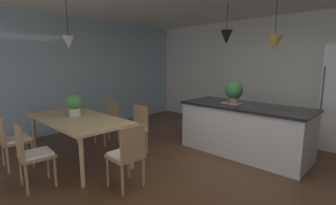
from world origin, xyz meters
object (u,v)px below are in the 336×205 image
Objects in this scene: chair_far_right at (135,128)px; chair_near_left at (13,139)px; chair_far_left at (108,120)px; kitchen_island at (244,129)px; potted_plant_on_island at (234,91)px; dining_table at (78,121)px; potted_plant_on_table at (74,104)px; chair_near_right at (32,153)px; chair_kitchen_end at (127,154)px.

chair_near_left is at bearing -117.31° from chair_far_right.
kitchen_island is (2.32, 1.37, -0.01)m from chair_far_left.
chair_far_left is at bearing -146.64° from potted_plant_on_island.
dining_table is 2.27× the size of chair_far_right.
chair_far_right is 1.13m from potted_plant_on_table.
kitchen_island reaches higher than chair_near_left.
kitchen_island is 0.70m from potted_plant_on_island.
chair_far_left is 0.39× the size of kitchen_island.
dining_table is 0.99m from chair_near_right.
chair_far_left is (-1.81, 0.86, 0.00)m from chair_kitchen_end.
potted_plant_on_island is (0.28, 2.23, 0.65)m from chair_kitchen_end.
chair_near_right is 2.25× the size of potted_plant_on_table.
chair_far_right is 1.98m from kitchen_island.
dining_table is 4.86× the size of potted_plant_on_island.
potted_plant_on_table is (-1.51, 0.03, 0.48)m from chair_kitchen_end.
potted_plant_on_table is at bearing -125.67° from chair_far_right.
potted_plant_on_table reaches higher than chair_far_right.
chair_kitchen_end is (1.36, -0.00, -0.20)m from dining_table.
chair_far_left is (-0.45, 0.86, -0.20)m from dining_table.
chair_kitchen_end is 2.00m from chair_far_left.
dining_table is 5.11× the size of potted_plant_on_table.
chair_near_left is 3.87m from kitchen_island.
chair_near_left and chair_far_right have the same top height.
kitchen_island is at bearing 77.04° from chair_kitchen_end.
chair_kitchen_end is at bearing 25.50° from chair_near_left.
potted_plant_on_island is (1.19, 1.37, 0.65)m from chair_far_right.
chair_kitchen_end is 1.59m from potted_plant_on_table.
chair_near_right is at bearing 0.01° from chair_near_left.
kitchen_island is (2.32, 3.09, -0.01)m from chair_near_left.
chair_far_left is 2.25× the size of potted_plant_on_table.
chair_far_right is (0.89, 1.72, 0.00)m from chair_near_left.
chair_far_left is at bearing 109.39° from potted_plant_on_table.
chair_near_left is at bearing -154.50° from chair_kitchen_end.
dining_table is 2.27× the size of chair_far_left.
chair_far_right is (0.00, 1.72, 0.00)m from chair_near_right.
dining_table is at bearing -129.97° from kitchen_island.
chair_far_left is (-0.89, -0.00, 0.00)m from chair_far_right.
chair_near_left and chair_far_left have the same top height.
chair_near_right is at bearing -90.11° from chair_far_right.
chair_near_right is 3.38m from potted_plant_on_island.
chair_far_right is at bearing 54.33° from potted_plant_on_table.
potted_plant_on_island is (-0.24, -0.00, 0.66)m from kitchen_island.
chair_far_left is 1.01m from potted_plant_on_table.
chair_near_right and chair_far_right have the same top height.
potted_plant_on_island reaches higher than kitchen_island.
kitchen_island is at bearing 0.00° from potted_plant_on_island.
potted_plant_on_island is at bearing -180.00° from kitchen_island.
dining_table is at bearing 179.96° from chair_kitchen_end.
chair_far_right is (0.44, 0.86, -0.20)m from dining_table.
dining_table is 2.80m from potted_plant_on_island.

